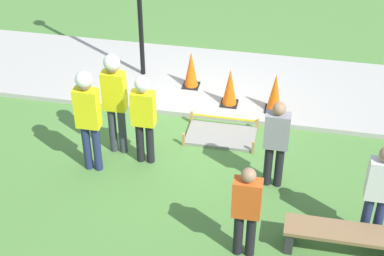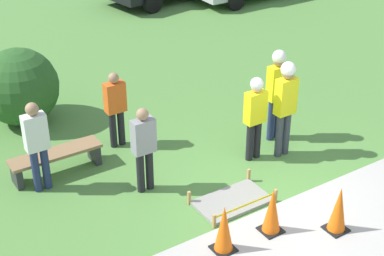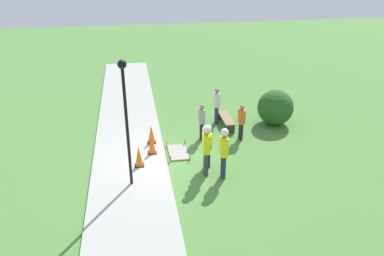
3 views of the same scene
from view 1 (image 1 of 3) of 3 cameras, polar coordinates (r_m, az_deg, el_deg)
ground_plane at (r=11.59m, az=0.36°, el=0.94°), size 60.00×60.00×0.00m
sidewalk at (r=12.73m, az=1.57°, el=4.57°), size 28.00×2.80×0.10m
wet_concrete_patch at (r=11.06m, az=2.83°, el=-0.75°), size 1.33×0.81×0.26m
traffic_cone_near_patch at (r=11.57m, az=8.04°, el=3.42°), size 0.34×0.34×0.81m
traffic_cone_far_patch at (r=11.67m, az=3.69°, el=3.98°), size 0.34×0.34×0.80m
traffic_cone_sidewalk_edge at (r=12.25m, az=-0.09°, el=5.71°), size 0.34×0.34×0.81m
park_bench at (r=8.91m, az=14.44°, el=-10.20°), size 1.71×0.44×0.45m
worker_supervisor at (r=9.79m, az=-10.09°, el=1.55°), size 0.40×0.28×1.93m
worker_assistant at (r=10.14m, az=-7.53°, el=3.25°), size 0.40×0.28×1.96m
worker_trainee at (r=9.94m, az=-4.74°, el=1.44°), size 0.40×0.25×1.71m
bystander_in_orange_shirt at (r=8.27m, az=5.29°, el=-7.74°), size 0.40×0.22×1.59m
bystander_in_gray_shirt at (r=8.80m, az=17.68°, el=-5.74°), size 0.40×0.23×1.72m
bystander_in_white_shirt at (r=9.53m, az=8.16°, el=-1.17°), size 0.40×0.22×1.63m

